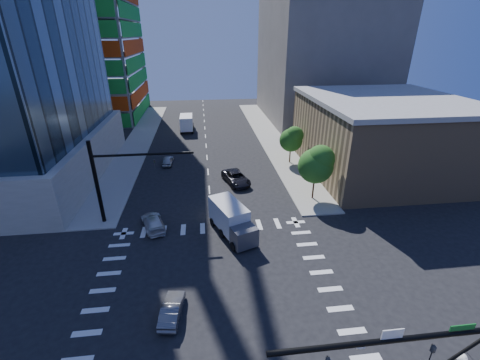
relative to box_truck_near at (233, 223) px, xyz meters
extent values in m
plane|color=black|center=(-2.06, -7.41, -1.39)|extent=(160.00, 160.00, 0.00)
cube|color=silver|center=(-2.06, -7.41, -1.39)|extent=(20.00, 20.00, 0.01)
cube|color=gray|center=(10.44, 32.59, -1.32)|extent=(5.00, 60.00, 0.15)
cube|color=gray|center=(-14.56, 32.59, -1.32)|extent=(5.00, 60.00, 0.15)
cube|color=green|center=(-16.96, 54.59, 23.11)|extent=(0.12, 24.00, 49.00)
cube|color=#8D7352|center=(22.94, 14.59, 3.61)|extent=(20.00, 22.00, 10.00)
cube|color=gray|center=(22.94, 14.59, 8.91)|extent=(20.50, 22.50, 0.60)
cube|color=#5D5754|center=(24.94, 47.59, 12.61)|extent=(24.00, 30.00, 28.00)
cylinder|color=black|center=(4.44, -18.91, 6.16)|extent=(10.00, 0.24, 0.24)
cylinder|color=black|center=(8.04, -18.91, 5.06)|extent=(2.50, 0.14, 2.50)
imported|color=black|center=(6.44, -18.91, 5.06)|extent=(0.16, 0.20, 1.00)
cube|color=white|center=(4.44, -18.91, 6.51)|extent=(0.90, 0.04, 0.50)
cube|color=#0E631E|center=(7.44, -18.91, 6.46)|extent=(1.10, 0.04, 0.28)
sphere|color=white|center=(8.34, -18.66, 4.16)|extent=(0.44, 0.44, 0.44)
cylinder|color=black|center=(-13.56, 4.09, 3.26)|extent=(0.40, 0.40, 9.00)
cylinder|color=black|center=(-8.56, 4.09, 6.16)|extent=(10.00, 0.24, 0.24)
imported|color=black|center=(-7.56, 4.09, 5.06)|extent=(0.16, 0.20, 1.00)
cylinder|color=#382316|center=(10.44, 6.59, -0.11)|extent=(0.20, 0.20, 2.27)
sphere|color=#225416|center=(10.44, 6.59, 2.98)|extent=(4.16, 4.16, 4.16)
sphere|color=#296822|center=(10.84, 6.29, 3.96)|extent=(3.25, 3.25, 3.25)
cylinder|color=#382316|center=(10.74, 18.59, -0.28)|extent=(0.20, 0.20, 1.92)
sphere|color=#225416|center=(10.74, 18.59, 2.33)|extent=(3.52, 3.52, 3.52)
sphere|color=#296822|center=(11.14, 18.29, 3.16)|extent=(2.75, 2.75, 2.75)
imported|color=black|center=(1.61, 12.23, -0.61)|extent=(4.01, 6.12, 1.56)
imported|color=silver|center=(-8.15, 2.34, -0.71)|extent=(3.28, 5.07, 1.37)
imported|color=#B2B5BA|center=(-8.15, 20.33, -0.75)|extent=(1.70, 3.85, 1.29)
imported|color=#545459|center=(-5.36, -9.59, -0.78)|extent=(1.80, 3.88, 1.23)
cube|color=silver|center=(0.00, 0.00, 0.48)|extent=(3.98, 5.45, 2.56)
cube|color=#42434A|center=(0.00, 0.00, -0.16)|extent=(2.75, 2.47, 1.87)
cube|color=white|center=(-5.77, 39.36, 0.55)|extent=(2.52, 5.15, 2.67)
cube|color=#42434A|center=(-5.77, 39.36, -0.11)|extent=(2.38, 1.87, 1.95)
camera|label=1|loc=(-2.54, -26.99, 17.21)|focal=24.00mm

